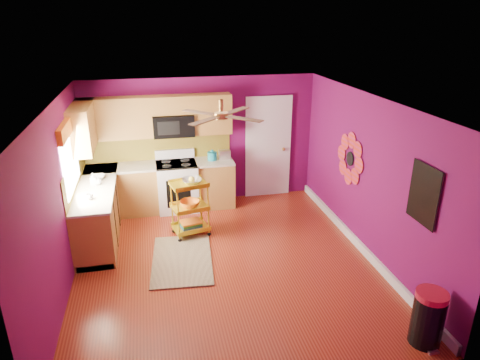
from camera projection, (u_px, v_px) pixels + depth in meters
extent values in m
plane|color=maroon|center=(226.00, 263.00, 6.62)|extent=(5.00, 5.00, 0.00)
cube|color=#630B4C|center=(202.00, 141.00, 8.43)|extent=(4.50, 0.04, 2.50)
cube|color=#630B4C|center=(274.00, 292.00, 3.88)|extent=(4.50, 0.04, 2.50)
cube|color=#630B4C|center=(59.00, 203.00, 5.71)|extent=(0.04, 5.00, 2.50)
cube|color=#630B4C|center=(368.00, 177.00, 6.60)|extent=(0.04, 5.00, 2.50)
cube|color=silver|center=(224.00, 103.00, 5.70)|extent=(4.50, 5.00, 0.04)
cube|color=white|center=(358.00, 244.00, 7.03)|extent=(0.05, 4.90, 0.14)
cube|color=#8E5F26|center=(99.00, 212.00, 7.29)|extent=(0.60, 2.30, 0.90)
cube|color=#8E5F26|center=(162.00, 188.00, 8.28)|extent=(2.80, 0.60, 0.90)
cube|color=beige|center=(95.00, 186.00, 7.12)|extent=(0.63, 2.30, 0.04)
cube|color=beige|center=(160.00, 165.00, 8.11)|extent=(2.80, 0.63, 0.04)
cube|color=black|center=(102.00, 232.00, 7.44)|extent=(0.54, 2.30, 0.10)
cube|color=black|center=(163.00, 207.00, 8.43)|extent=(2.80, 0.54, 0.10)
cube|color=white|center=(177.00, 187.00, 8.31)|extent=(0.76, 0.66, 0.92)
cube|color=black|center=(176.00, 164.00, 8.14)|extent=(0.76, 0.62, 0.03)
cube|color=white|center=(175.00, 154.00, 8.35)|extent=(0.76, 0.06, 0.18)
cube|color=black|center=(179.00, 194.00, 8.02)|extent=(0.45, 0.02, 0.55)
cube|color=#8E5F26|center=(115.00, 118.00, 7.76)|extent=(1.32, 0.33, 0.75)
cube|color=#8E5F26|center=(212.00, 114.00, 8.11)|extent=(0.72, 0.33, 0.75)
cube|color=#8E5F26|center=(172.00, 105.00, 7.89)|extent=(0.76, 0.33, 0.34)
cube|color=#8E5F26|center=(83.00, 126.00, 7.22)|extent=(0.33, 1.30, 0.75)
cube|color=black|center=(173.00, 125.00, 7.99)|extent=(0.76, 0.38, 0.40)
cube|color=brown|center=(159.00, 147.00, 8.27)|extent=(2.80, 0.01, 0.51)
cube|color=brown|center=(75.00, 172.00, 6.96)|extent=(0.01, 2.30, 0.51)
cube|color=white|center=(69.00, 157.00, 6.56)|extent=(0.03, 1.20, 1.00)
cube|color=orange|center=(67.00, 127.00, 6.39)|extent=(0.08, 1.35, 0.22)
cube|color=white|center=(268.00, 148.00, 8.76)|extent=(0.85, 0.04, 2.05)
cube|color=white|center=(268.00, 148.00, 8.74)|extent=(0.95, 0.02, 2.15)
sphere|color=#BF8C3F|center=(284.00, 149.00, 8.78)|extent=(0.07, 0.07, 0.07)
cylinder|color=black|center=(350.00, 159.00, 7.11)|extent=(0.01, 0.24, 0.24)
cube|color=teal|center=(425.00, 194.00, 5.22)|extent=(0.03, 0.52, 0.72)
cube|color=black|center=(424.00, 194.00, 5.21)|extent=(0.01, 0.56, 0.76)
cylinder|color=#BF8C3F|center=(221.00, 105.00, 5.91)|extent=(0.06, 0.06, 0.16)
cylinder|color=#BF8C3F|center=(221.00, 115.00, 5.96)|extent=(0.20, 0.20, 0.08)
cube|color=#4C2D19|center=(236.00, 111.00, 6.26)|extent=(0.47, 0.47, 0.01)
cube|color=#4C2D19|center=(200.00, 112.00, 6.15)|extent=(0.47, 0.47, 0.01)
cube|color=#4C2D19|center=(205.00, 121.00, 5.66)|extent=(0.47, 0.47, 0.01)
cube|color=#4C2D19|center=(244.00, 119.00, 5.77)|extent=(0.47, 0.47, 0.01)
cube|color=#312110|center=(182.00, 260.00, 6.69)|extent=(1.04, 1.56, 0.02)
cylinder|color=gold|center=(178.00, 215.00, 7.04)|extent=(0.03, 0.03, 0.92)
cylinder|color=gold|center=(208.00, 210.00, 7.25)|extent=(0.03, 0.03, 0.92)
cylinder|color=gold|center=(172.00, 207.00, 7.35)|extent=(0.03, 0.03, 0.92)
cylinder|color=gold|center=(201.00, 202.00, 7.56)|extent=(0.03, 0.03, 0.92)
sphere|color=black|center=(180.00, 240.00, 7.21)|extent=(0.06, 0.06, 0.06)
sphere|color=black|center=(209.00, 234.00, 7.42)|extent=(0.06, 0.06, 0.06)
sphere|color=black|center=(174.00, 231.00, 7.52)|extent=(0.06, 0.06, 0.06)
sphere|color=black|center=(202.00, 225.00, 7.73)|extent=(0.06, 0.06, 0.06)
cube|color=gold|center=(189.00, 185.00, 7.14)|extent=(0.67, 0.55, 0.03)
cube|color=gold|center=(190.00, 207.00, 7.29)|extent=(0.67, 0.55, 0.03)
cube|color=gold|center=(191.00, 228.00, 7.44)|extent=(0.67, 0.55, 0.03)
imported|color=beige|center=(192.00, 181.00, 7.14)|extent=(0.39, 0.39, 0.08)
sphere|color=yellow|center=(192.00, 180.00, 7.13)|extent=(0.11, 0.11, 0.11)
imported|color=orange|center=(190.00, 204.00, 7.27)|extent=(0.40, 0.40, 0.11)
cube|color=navy|center=(191.00, 226.00, 7.42)|extent=(0.39, 0.33, 0.04)
cube|color=#267233|center=(191.00, 224.00, 7.41)|extent=(0.39, 0.33, 0.04)
cube|color=orange|center=(191.00, 222.00, 7.39)|extent=(0.39, 0.33, 0.03)
cylinder|color=black|center=(427.00, 320.00, 4.93)|extent=(0.37, 0.37, 0.62)
cylinder|color=#B61A30|center=(432.00, 295.00, 4.80)|extent=(0.36, 0.36, 0.07)
cube|color=beige|center=(433.00, 352.00, 4.87)|extent=(0.13, 0.07, 0.03)
cylinder|color=teal|center=(212.00, 156.00, 8.30)|extent=(0.18, 0.18, 0.16)
sphere|color=teal|center=(212.00, 151.00, 8.26)|extent=(0.06, 0.06, 0.06)
cube|color=beige|center=(224.00, 155.00, 8.35)|extent=(0.22, 0.15, 0.18)
imported|color=#EA3F72|center=(93.00, 179.00, 7.08)|extent=(0.10, 0.10, 0.21)
imported|color=white|center=(98.00, 180.00, 7.11)|extent=(0.12, 0.12, 0.16)
imported|color=white|center=(97.00, 177.00, 7.37)|extent=(0.25, 0.25, 0.06)
imported|color=white|center=(90.00, 197.00, 6.56)|extent=(0.11, 0.11, 0.09)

